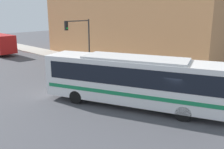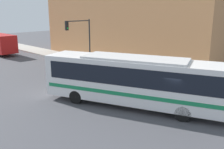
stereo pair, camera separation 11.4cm
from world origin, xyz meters
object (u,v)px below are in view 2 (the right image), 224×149
city_bus (134,79)px  pedestrian_near_corner (148,65)px  traffic_light_pole (81,34)px  parking_meter (123,63)px  fire_hydrant (162,76)px

city_bus → pedestrian_near_corner: city_bus is taller
traffic_light_pole → parking_meter: traffic_light_pole is taller
fire_hydrant → traffic_light_pole: bearing=95.9°
city_bus → pedestrian_near_corner: (6.91, 4.03, -0.81)m
city_bus → traffic_light_pole: (4.93, 11.52, 1.75)m
city_bus → parking_meter: 8.75m
fire_hydrant → parking_meter: (-0.00, 4.64, 0.47)m
traffic_light_pole → fire_hydrant: bearing=-84.1°
fire_hydrant → pedestrian_near_corner: pedestrian_near_corner is taller
city_bus → traffic_light_pole: 12.65m
parking_meter → pedestrian_near_corner: pedestrian_near_corner is taller
fire_hydrant → pedestrian_near_corner: size_ratio=0.44×
city_bus → traffic_light_pole: traffic_light_pole is taller
parking_meter → pedestrian_near_corner: (0.98, -2.35, 0.05)m
parking_meter → city_bus: bearing=-132.9°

